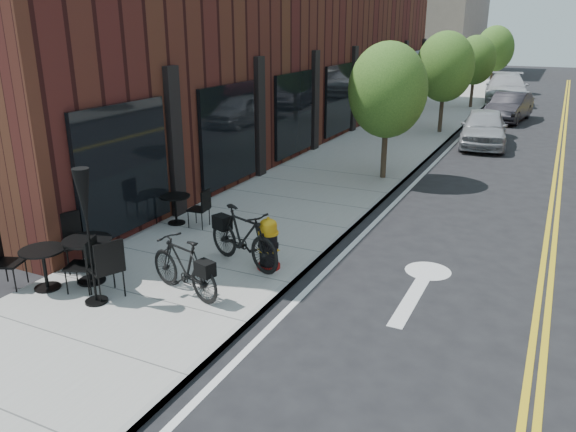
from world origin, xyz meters
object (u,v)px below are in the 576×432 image
Objects in this scene: bistro_set_b at (89,254)px; parked_car_b at (509,107)px; parked_car_a at (484,128)px; bistro_set_c at (175,205)px; fire_hydrant at (268,244)px; bicycle_left at (184,266)px; parked_car_c at (506,89)px; patio_umbrella at (85,208)px; bicycle_right at (243,237)px; bistro_set_a at (44,263)px.

bistro_set_b is 0.48× the size of parked_car_b.
parked_car_b is at bearing 81.05° from parked_car_a.
fire_hydrant is at bearing -28.07° from bistro_set_c.
bicycle_left reaches higher than fire_hydrant.
bicycle_left is 0.87× the size of bistro_set_b.
bistro_set_b is at bearing -105.28° from parked_car_c.
bistro_set_c is at bearing 107.03° from patio_umbrella.
bistro_set_c is 0.71× the size of patio_umbrella.
bicycle_left is 0.41× the size of parked_car_b.
bicycle_right is at bearing -33.33° from bistro_set_c.
parked_car_b is at bearing -171.57° from bicycle_left.
parked_car_b is (2.69, 19.99, -0.01)m from bicycle_right.
parked_car_a reaches higher than fire_hydrant.
patio_umbrella is (1.11, -3.63, 1.17)m from bistro_set_c.
fire_hydrant is 0.56× the size of bistro_set_a.
parked_car_b is (2.98, 21.43, 0.04)m from bicycle_left.
fire_hydrant is at bearing -60.36° from bicycle_right.
parked_car_c is at bearing -168.10° from bicycle_left.
patio_umbrella reaches higher than bistro_set_a.
parked_car_a is (3.80, 15.95, -1.03)m from patio_umbrella.
parked_car_c is (-0.51, 12.94, 0.12)m from parked_car_a.
parked_car_a is at bearing -173.76° from bicycle_left.
bicycle_left is 1.47m from bicycle_right.
fire_hydrant is at bearing -100.48° from parked_car_c.
patio_umbrella is at bearing -78.68° from bistro_set_c.
parked_car_c reaches higher than bicycle_right.
bicycle_left is at bearing -56.83° from bistro_set_c.
fire_hydrant is 0.49m from bicycle_right.
fire_hydrant is 0.53× the size of bicycle_right.
parked_car_c reaches higher than fire_hydrant.
parked_car_c is (-0.80, 6.57, 0.15)m from parked_car_b.
bistro_set_b is at bearing 139.08° from patio_umbrella.
parked_car_a reaches higher than bicycle_right.
bistro_set_b is (-2.50, -1.86, 0.05)m from fire_hydrant.
patio_umbrella is 0.55× the size of parked_car_a.
bistro_set_c is (-2.98, 1.23, -0.04)m from fire_hydrant.
bistro_set_a is 0.44× the size of parked_car_a.
bicycle_right is 1.16× the size of bistro_set_c.
parked_car_b is (2.22, 19.91, 0.08)m from fire_hydrant.
bistro_set_c is 0.28× the size of parked_car_c.
bistro_set_b reaches higher than fire_hydrant.
bistro_set_b is 1.36m from patio_umbrella.
bistro_set_a is at bearing 151.61° from bicycle_right.
parked_car_c is at bearing 106.36° from bistro_set_b.
bistro_set_a is at bearing -95.71° from bistro_set_c.
bicycle_left is 2.38m from bistro_set_a.
bistro_set_c is at bearing 123.09° from bistro_set_b.
parked_car_b reaches higher than bistro_set_a.
patio_umbrella is (1.11, -0.02, 1.12)m from bistro_set_a.
bistro_set_a is 16.67m from parked_car_a.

